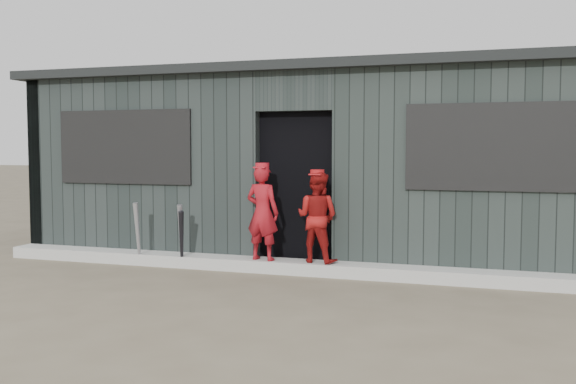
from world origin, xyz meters
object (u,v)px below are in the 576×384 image
(bat_mid, at_px, (181,236))
(player_red_left, at_px, (262,213))
(bat_right, at_px, (181,240))
(player_grey_back, at_px, (325,217))
(dugout, at_px, (324,165))
(bat_left, at_px, (138,234))
(player_red_right, at_px, (317,217))

(bat_mid, bearing_deg, player_red_left, 5.10)
(bat_mid, xyz_separation_m, bat_right, (0.03, -0.06, -0.04))
(bat_right, height_order, player_grey_back, player_grey_back)
(bat_mid, relative_size, dugout, 0.10)
(bat_left, distance_m, dugout, 2.88)
(player_grey_back, distance_m, dugout, 1.36)
(bat_left, distance_m, player_grey_back, 2.44)
(bat_right, xyz_separation_m, player_red_left, (1.04, 0.15, 0.36))
(bat_right, distance_m, dugout, 2.50)
(player_red_right, distance_m, player_grey_back, 0.52)
(dugout, bearing_deg, player_red_left, -100.41)
(player_red_right, height_order, dugout, dugout)
(bat_left, xyz_separation_m, bat_right, (0.64, -0.01, -0.04))
(player_grey_back, bearing_deg, player_red_right, 106.57)
(bat_mid, relative_size, player_grey_back, 0.65)
(player_red_left, bearing_deg, bat_mid, 14.17)
(bat_right, height_order, player_red_left, player_red_left)
(bat_mid, height_order, player_red_left, player_red_left)
(dugout, bearing_deg, player_red_right, -77.81)
(bat_right, distance_m, player_grey_back, 1.85)
(player_red_left, bearing_deg, bat_left, 13.80)
(bat_mid, distance_m, dugout, 2.46)
(bat_mid, bearing_deg, player_grey_back, 21.67)
(bat_mid, xyz_separation_m, player_grey_back, (1.71, 0.68, 0.23))
(player_grey_back, height_order, dugout, dugout)
(bat_right, bearing_deg, player_red_right, 7.47)
(player_red_left, bearing_deg, bat_right, 17.32)
(bat_mid, height_order, bat_right, bat_mid)
(player_grey_back, xyz_separation_m, dugout, (-0.32, 1.16, 0.65))
(bat_left, relative_size, player_red_left, 0.71)
(bat_left, relative_size, player_grey_back, 0.65)
(player_red_left, height_order, player_red_right, player_red_left)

